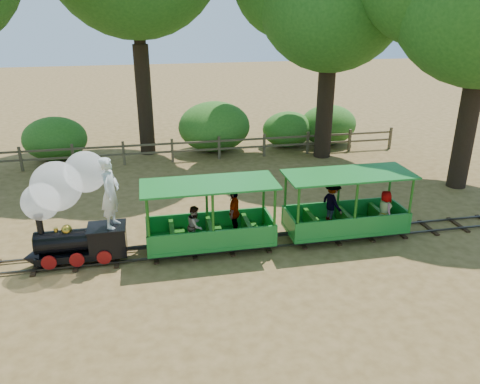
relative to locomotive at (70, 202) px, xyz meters
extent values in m
plane|color=#9B7643|center=(3.97, -0.07, -1.69)|extent=(90.00, 90.00, 0.00)
cube|color=#3F3D3A|center=(3.97, -0.37, -1.61)|extent=(22.00, 0.05, 0.05)
cube|color=#3F3D3A|center=(3.97, 0.23, -1.61)|extent=(22.00, 0.05, 0.05)
cube|color=#382314|center=(3.97, -0.07, -1.66)|extent=(0.12, 1.00, 0.05)
cube|color=#382314|center=(-1.03, -0.07, -1.66)|extent=(0.12, 1.00, 0.05)
cube|color=#382314|center=(8.97, -0.07, -1.66)|extent=(0.12, 1.00, 0.05)
cube|color=black|center=(0.14, -0.07, -1.40)|extent=(2.23, 0.71, 0.18)
cylinder|color=black|center=(-0.22, -0.07, -1.03)|extent=(1.42, 0.57, 0.57)
cylinder|color=black|center=(-0.78, -0.07, -0.52)|extent=(0.16, 0.16, 0.45)
sphere|color=#AF8E2A|center=(-0.17, -0.07, -0.72)|extent=(0.26, 0.26, 0.26)
cylinder|color=#AF8E2A|center=(-0.42, -0.07, -0.70)|extent=(0.10, 0.10, 0.10)
cube|color=black|center=(0.79, -0.07, -1.03)|extent=(0.91, 0.71, 0.56)
cube|color=black|center=(0.79, -0.07, -0.73)|extent=(0.96, 0.77, 0.04)
cone|color=black|center=(-1.08, -0.07, -1.42)|extent=(0.46, 0.65, 0.65)
cylinder|color=#AF8E2A|center=(-0.96, -0.07, -0.93)|extent=(0.10, 0.14, 0.14)
cylinder|color=maroon|center=(-0.62, -0.43, -1.40)|extent=(0.36, 0.06, 0.36)
cylinder|color=maroon|center=(-0.62, 0.30, -1.40)|extent=(0.36, 0.06, 0.36)
cylinder|color=maroon|center=(0.03, -0.43, -1.40)|extent=(0.36, 0.06, 0.36)
cylinder|color=maroon|center=(0.03, 0.30, -1.40)|extent=(0.36, 0.06, 0.36)
cylinder|color=maroon|center=(0.69, -0.43, -1.40)|extent=(0.36, 0.06, 0.36)
cylinder|color=maroon|center=(0.69, 0.30, -1.40)|extent=(0.36, 0.06, 0.36)
sphere|color=white|center=(-0.68, -0.02, 0.06)|extent=(0.91, 0.91, 0.91)
sphere|color=white|center=(-0.27, 0.03, 0.41)|extent=(1.22, 1.22, 1.22)
sphere|color=white|center=(0.44, 0.08, 0.72)|extent=(1.01, 1.01, 1.01)
imported|color=silver|center=(0.98, -0.09, 0.20)|extent=(0.62, 0.77, 1.82)
cube|color=#1A792A|center=(3.44, -0.07, -1.37)|extent=(3.37, 1.29, 0.10)
cube|color=#1D6116|center=(3.44, -0.07, -1.49)|extent=(3.03, 0.49, 0.14)
cube|color=#1A792A|center=(3.44, -0.67, -1.07)|extent=(3.37, 0.06, 0.49)
cube|color=#1A792A|center=(3.44, 0.54, -1.07)|extent=(3.37, 0.06, 0.49)
cube|color=#1A792A|center=(3.44, -0.07, 0.22)|extent=(3.51, 1.44, 0.05)
cylinder|color=#1D6116|center=(1.84, -0.65, -0.58)|extent=(0.07, 0.07, 1.58)
cylinder|color=#1D6116|center=(1.84, 0.52, -0.58)|extent=(0.07, 0.07, 1.58)
cylinder|color=#1D6116|center=(5.05, -0.65, -0.58)|extent=(0.07, 0.07, 1.58)
cylinder|color=#1D6116|center=(5.05, 0.52, -0.58)|extent=(0.07, 0.07, 1.58)
cube|color=#1D6116|center=(2.43, -0.07, -1.12)|extent=(0.12, 1.09, 0.40)
cube|color=#1D6116|center=(3.44, -0.07, -1.12)|extent=(0.12, 1.09, 0.40)
cube|color=#1D6116|center=(4.45, -0.07, -1.12)|extent=(0.12, 1.09, 0.40)
cylinder|color=black|center=(2.37, -0.40, -1.45)|extent=(0.28, 0.06, 0.28)
cylinder|color=black|center=(2.37, 0.27, -1.45)|extent=(0.28, 0.06, 0.28)
cylinder|color=black|center=(4.52, -0.40, -1.45)|extent=(0.28, 0.06, 0.28)
cylinder|color=black|center=(4.52, 0.27, -1.45)|extent=(0.28, 0.06, 0.28)
imported|color=gray|center=(3.02, -0.36, -0.78)|extent=(0.57, 0.64, 1.08)
imported|color=gray|center=(4.12, 0.06, -0.68)|extent=(0.59, 0.81, 1.27)
cube|color=#1A792A|center=(7.29, -0.07, -1.37)|extent=(3.37, 1.29, 0.10)
cube|color=#1D6116|center=(7.29, -0.07, -1.49)|extent=(3.03, 0.49, 0.14)
cube|color=#1A792A|center=(7.29, -0.67, -1.07)|extent=(3.37, 0.06, 0.49)
cube|color=#1A792A|center=(7.29, 0.54, -1.07)|extent=(3.37, 0.06, 0.49)
cube|color=#1A792A|center=(7.29, -0.07, 0.22)|extent=(3.51, 1.44, 0.05)
cylinder|color=#1D6116|center=(5.68, -0.65, -0.58)|extent=(0.07, 0.07, 1.58)
cylinder|color=#1D6116|center=(5.68, 0.52, -0.58)|extent=(0.07, 0.07, 1.58)
cylinder|color=#1D6116|center=(8.89, -0.65, -0.58)|extent=(0.07, 0.07, 1.58)
cylinder|color=#1D6116|center=(8.89, 0.52, -0.58)|extent=(0.07, 0.07, 1.58)
cube|color=#1D6116|center=(6.28, -0.07, -1.12)|extent=(0.12, 1.09, 0.40)
cube|color=#1D6116|center=(7.29, -0.07, -1.12)|extent=(0.12, 1.09, 0.40)
cube|color=#1D6116|center=(8.30, -0.07, -1.12)|extent=(0.12, 1.09, 0.40)
cylinder|color=black|center=(6.21, -0.40, -1.45)|extent=(0.28, 0.06, 0.28)
cylinder|color=black|center=(6.21, 0.27, -1.45)|extent=(0.28, 0.06, 0.28)
cylinder|color=black|center=(8.36, -0.40, -1.45)|extent=(0.28, 0.06, 0.28)
cylinder|color=black|center=(8.36, 0.27, -1.45)|extent=(0.28, 0.06, 0.28)
imported|color=gray|center=(6.98, 0.22, -0.70)|extent=(0.66, 0.89, 1.23)
imported|color=gray|center=(8.28, -0.41, -0.77)|extent=(0.39, 0.56, 1.10)
cylinder|color=#2D2116|center=(1.97, 9.43, 0.66)|extent=(0.66, 0.66, 4.70)
cylinder|color=#2D2116|center=(1.97, 9.43, 4.36)|extent=(0.50, 0.50, 2.68)
cylinder|color=#2D2116|center=(9.47, 7.43, 0.13)|extent=(0.72, 0.72, 3.63)
cylinder|color=#2D2116|center=(9.47, 7.43, 2.99)|extent=(0.54, 0.54, 2.08)
cylinder|color=#2D2116|center=(12.97, 2.93, 0.15)|extent=(0.68, 0.68, 3.66)
cylinder|color=#2D2116|center=(12.97, 2.93, 3.02)|extent=(0.51, 0.51, 2.09)
cube|color=brown|center=(-3.03, 7.93, -1.19)|extent=(0.10, 0.10, 1.00)
cube|color=brown|center=(-1.03, 7.93, -1.19)|extent=(0.10, 0.10, 1.00)
cube|color=brown|center=(0.97, 7.93, -1.19)|extent=(0.10, 0.10, 1.00)
cube|color=brown|center=(2.97, 7.93, -1.19)|extent=(0.10, 0.10, 1.00)
cube|color=brown|center=(4.97, 7.93, -1.19)|extent=(0.10, 0.10, 1.00)
cube|color=brown|center=(6.97, 7.93, -1.19)|extent=(0.10, 0.10, 1.00)
cube|color=brown|center=(8.97, 7.93, -1.19)|extent=(0.10, 0.10, 1.00)
cube|color=brown|center=(10.97, 7.93, -1.19)|extent=(0.10, 0.10, 1.00)
cube|color=brown|center=(12.97, 7.93, -1.19)|extent=(0.10, 0.10, 1.00)
cube|color=brown|center=(3.97, 7.93, -0.89)|extent=(18.00, 0.06, 0.08)
cube|color=brown|center=(3.97, 7.93, -1.24)|extent=(18.00, 0.06, 0.08)
ellipsoid|color=#2D6B1E|center=(-1.88, 9.23, -0.76)|extent=(2.68, 2.06, 1.85)
ellipsoid|color=#2D6B1E|center=(4.98, 9.23, -0.56)|extent=(3.24, 2.49, 2.24)
ellipsoid|color=#2D6B1E|center=(8.43, 9.23, -0.86)|extent=(2.37, 1.83, 1.64)
ellipsoid|color=#2D6B1E|center=(10.41, 9.23, -0.75)|extent=(2.71, 2.09, 1.88)
camera|label=1|loc=(1.98, -11.21, 4.46)|focal=35.00mm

